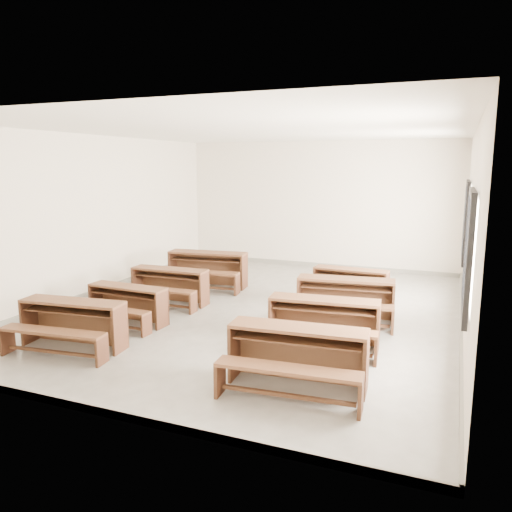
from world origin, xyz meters
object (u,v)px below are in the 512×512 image
at_px(desk_set_5, 323,319).
at_px(desk_set_6, 345,296).
at_px(desk_set_0, 71,321).
at_px(desk_set_1, 126,302).
at_px(desk_set_7, 350,283).
at_px(desk_set_4, 297,353).
at_px(desk_set_2, 169,283).
at_px(desk_set_3, 207,267).

distance_m(desk_set_5, desk_set_6, 1.35).
height_order(desk_set_0, desk_set_1, desk_set_0).
xyz_separation_m(desk_set_1, desk_set_5, (3.32, 0.15, 0.05)).
bearing_deg(desk_set_1, desk_set_5, 5.00).
bearing_deg(desk_set_5, desk_set_7, 87.20).
xyz_separation_m(desk_set_4, desk_set_7, (-0.19, 4.02, -0.06)).
relative_size(desk_set_0, desk_set_6, 0.95).
height_order(desk_set_1, desk_set_6, desk_set_6).
height_order(desk_set_0, desk_set_2, desk_set_0).
distance_m(desk_set_2, desk_set_7, 3.48).
bearing_deg(desk_set_6, desk_set_5, -98.15).
relative_size(desk_set_0, desk_set_2, 1.07).
xyz_separation_m(desk_set_1, desk_set_3, (0.07, 2.75, 0.08)).
bearing_deg(desk_set_7, desk_set_6, -78.89).
bearing_deg(desk_set_0, desk_set_5, 16.24).
bearing_deg(desk_set_5, desk_set_1, 176.62).
xyz_separation_m(desk_set_1, desk_set_6, (3.35, 1.50, 0.06)).
bearing_deg(desk_set_7, desk_set_2, -152.45).
height_order(desk_set_0, desk_set_3, desk_set_3).
height_order(desk_set_5, desk_set_6, desk_set_6).
xyz_separation_m(desk_set_2, desk_set_7, (3.17, 1.43, -0.02)).
distance_m(desk_set_0, desk_set_4, 3.39).
distance_m(desk_set_1, desk_set_2, 1.31).
bearing_deg(desk_set_5, desk_set_6, 82.84).
bearing_deg(desk_set_6, desk_set_7, 90.91).
height_order(desk_set_0, desk_set_7, desk_set_0).
xyz_separation_m(desk_set_2, desk_set_6, (3.34, 0.19, 0.03)).
distance_m(desk_set_0, desk_set_7, 5.12).
xyz_separation_m(desk_set_3, desk_set_7, (3.11, -0.01, -0.07)).
height_order(desk_set_1, desk_set_3, desk_set_3).
distance_m(desk_set_1, desk_set_5, 3.32).
bearing_deg(desk_set_5, desk_set_3, 135.33).
relative_size(desk_set_1, desk_set_4, 0.84).
relative_size(desk_set_5, desk_set_7, 1.14).
xyz_separation_m(desk_set_0, desk_set_5, (3.35, 1.40, 0.01)).
bearing_deg(desk_set_3, desk_set_2, -99.16).
bearing_deg(desk_set_6, desk_set_1, -162.82).
bearing_deg(desk_set_0, desk_set_4, -6.94).
bearing_deg(desk_set_3, desk_set_0, -98.09).
height_order(desk_set_3, desk_set_7, desk_set_3).
height_order(desk_set_0, desk_set_6, desk_set_6).
distance_m(desk_set_0, desk_set_6, 4.35).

